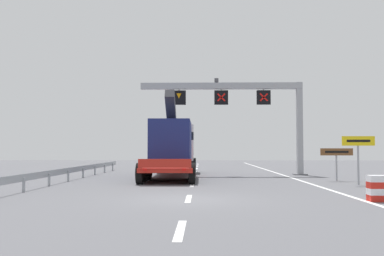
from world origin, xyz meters
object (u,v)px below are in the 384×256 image
at_px(exit_sign_yellow, 358,147).
at_px(crash_barrier_striped, 383,188).
at_px(overhead_lane_gantry, 242,100).
at_px(heavy_haul_truck_red, 174,147).
at_px(tourist_info_sign_brown, 337,155).

relative_size(exit_sign_yellow, crash_barrier_striped, 2.45).
height_order(overhead_lane_gantry, exit_sign_yellow, overhead_lane_gantry).
height_order(heavy_haul_truck_red, tourist_info_sign_brown, heavy_haul_truck_red).
distance_m(exit_sign_yellow, tourist_info_sign_brown, 3.04).
bearing_deg(tourist_info_sign_brown, exit_sign_yellow, -86.39).
bearing_deg(heavy_haul_truck_red, exit_sign_yellow, -38.03).
bearing_deg(crash_barrier_striped, exit_sign_yellow, 76.87).
distance_m(overhead_lane_gantry, crash_barrier_striped, 16.96).
bearing_deg(heavy_haul_truck_red, crash_barrier_striped, -60.96).
xyz_separation_m(exit_sign_yellow, tourist_info_sign_brown, (-0.19, 3.00, -0.45)).
relative_size(overhead_lane_gantry, exit_sign_yellow, 4.75).
height_order(exit_sign_yellow, crash_barrier_striped, exit_sign_yellow).
height_order(tourist_info_sign_brown, crash_barrier_striped, tourist_info_sign_brown).
xyz_separation_m(overhead_lane_gantry, tourist_info_sign_brown, (4.88, -5.85, -3.84)).
bearing_deg(overhead_lane_gantry, tourist_info_sign_brown, -50.16).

